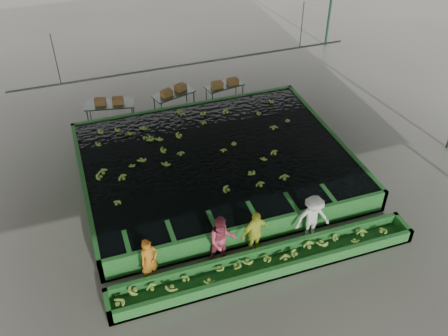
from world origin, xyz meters
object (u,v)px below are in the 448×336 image
object	(u,v)px
flotation_tank	(216,164)
worker_d	(313,218)
sorting_trough	(267,264)
box_stack_mid	(174,93)
worker_b	(222,240)
box_stack_left	(109,104)
worker_a	(149,261)
packing_table_mid	(174,102)
worker_c	(255,233)
box_stack_right	(225,86)
packing_table_left	(111,113)
packing_table_right	(225,93)

from	to	relation	value
flotation_tank	worker_d	bearing A→B (deg)	-65.99
sorting_trough	box_stack_mid	bearing A→B (deg)	91.72
worker_b	box_stack_left	xyz separation A→B (m)	(-2.03, 9.26, 0.06)
worker_a	box_stack_left	xyz separation A→B (m)	(0.25, 9.26, 0.15)
flotation_tank	packing_table_mid	size ratio (longest dim) A/B	5.24
flotation_tank	worker_c	size ratio (longest dim) A/B	5.81
worker_c	box_stack_right	size ratio (longest dim) A/B	1.32
flotation_tank	worker_c	xyz separation A→B (m)	(-0.11, -4.30, 0.41)
worker_c	box_stack_mid	xyz separation A→B (m)	(-0.20, 9.44, 0.01)
box_stack_right	flotation_tank	bearing A→B (deg)	-112.86
packing_table_left	box_stack_right	distance (m)	5.38
flotation_tank	packing_table_mid	world-z (taller)	flotation_tank
worker_d	packing_table_left	size ratio (longest dim) A/B	0.83
box_stack_mid	box_stack_right	bearing A→B (deg)	-1.76
sorting_trough	worker_a	size ratio (longest dim) A/B	6.12
packing_table_left	box_stack_left	world-z (taller)	box_stack_left
worker_d	packing_table_mid	distance (m)	9.67
packing_table_left	packing_table_mid	xyz separation A→B (m)	(2.92, 0.13, -0.05)
sorting_trough	packing_table_mid	xyz separation A→B (m)	(-0.32, 10.19, 0.18)
sorting_trough	worker_a	bearing A→B (deg)	167.09
packing_table_mid	worker_b	bearing A→B (deg)	-95.40
worker_a	packing_table_mid	world-z (taller)	worker_a
flotation_tank	box_stack_right	xyz separation A→B (m)	(2.13, 5.06, 0.38)
worker_b	packing_table_left	world-z (taller)	worker_b
sorting_trough	worker_b	world-z (taller)	worker_b
worker_a	worker_c	xyz separation A→B (m)	(3.38, 0.00, 0.04)
sorting_trough	box_stack_mid	xyz separation A→B (m)	(-0.31, 10.24, 0.62)
worker_b	worker_d	bearing A→B (deg)	5.08
box_stack_right	worker_c	bearing A→B (deg)	-103.46
worker_b	packing_table_left	size ratio (longest dim) A/B	0.86
box_stack_mid	worker_d	bearing A→B (deg)	-76.75
packing_table_right	box_stack_left	world-z (taller)	box_stack_left
box_stack_right	packing_table_mid	bearing A→B (deg)	179.29
worker_a	worker_c	size ratio (longest dim) A/B	0.95
box_stack_left	box_stack_right	bearing A→B (deg)	1.11
worker_c	box_stack_left	world-z (taller)	worker_c
worker_b	box_stack_left	world-z (taller)	worker_b
worker_d	box_stack_left	distance (m)	10.60
worker_a	box_stack_right	xyz separation A→B (m)	(5.62, 9.36, 0.01)
worker_c	worker_a	bearing A→B (deg)	166.12
worker_b	worker_c	size ratio (longest dim) A/B	1.06
worker_a	sorting_trough	bearing A→B (deg)	-35.13
flotation_tank	packing_table_left	xyz separation A→B (m)	(-3.24, 4.96, 0.03)
worker_a	box_stack_right	size ratio (longest dim) A/B	1.25
packing_table_mid	box_stack_left	size ratio (longest dim) A/B	1.55
sorting_trough	packing_table_mid	bearing A→B (deg)	91.79
worker_c	sorting_trough	bearing A→B (deg)	-96.27
sorting_trough	worker_d	world-z (taller)	worker_d
box_stack_mid	worker_c	bearing A→B (deg)	-88.78
packing_table_right	box_stack_mid	size ratio (longest dim) A/B	1.41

